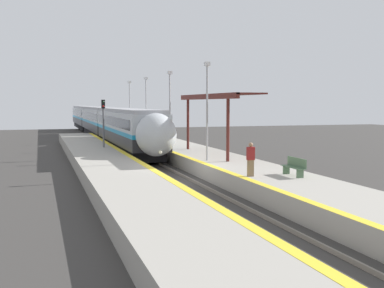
% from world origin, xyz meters
% --- Properties ---
extents(ground_plane, '(120.00, 120.00, 0.00)m').
position_xyz_m(ground_plane, '(0.00, 0.00, 0.00)').
color(ground_plane, '#383533').
extents(rail_left, '(0.08, 90.00, 0.15)m').
position_xyz_m(rail_left, '(-0.72, 0.00, 0.07)').
color(rail_left, slate).
rests_on(rail_left, ground_plane).
extents(rail_right, '(0.08, 90.00, 0.15)m').
position_xyz_m(rail_right, '(0.72, 0.00, 0.07)').
color(rail_right, slate).
rests_on(rail_right, ground_plane).
extents(train, '(2.89, 63.66, 3.97)m').
position_xyz_m(train, '(0.00, 35.90, 2.27)').
color(train, black).
rests_on(train, ground_plane).
extents(platform_right, '(4.11, 64.00, 0.92)m').
position_xyz_m(platform_right, '(3.61, 0.00, 0.46)').
color(platform_right, '#9E998E').
rests_on(platform_right, ground_plane).
extents(platform_left, '(3.80, 64.00, 0.92)m').
position_xyz_m(platform_left, '(-3.45, 0.00, 0.46)').
color(platform_left, '#9E998E').
rests_on(platform_left, ground_plane).
extents(platform_bench, '(0.44, 1.78, 0.89)m').
position_xyz_m(platform_bench, '(4.34, -5.29, 1.39)').
color(platform_bench, '#4C6B4C').
rests_on(platform_bench, platform_right).
extents(person_waiting, '(0.36, 0.22, 1.65)m').
position_xyz_m(person_waiting, '(2.22, -4.77, 1.77)').
color(person_waiting, '#7F6647').
rests_on(person_waiting, platform_right).
extents(railway_signal, '(0.28, 0.28, 4.74)m').
position_xyz_m(railway_signal, '(-2.57, 13.06, 2.87)').
color(railway_signal, '#59595E').
rests_on(railway_signal, ground_plane).
extents(lamppost_near, '(0.36, 0.20, 6.05)m').
position_xyz_m(lamppost_near, '(2.35, 1.94, 4.34)').
color(lamppost_near, '#9E9EA3').
rests_on(lamppost_near, platform_right).
extents(lamppost_mid, '(0.36, 0.20, 6.05)m').
position_xyz_m(lamppost_mid, '(2.35, 10.77, 4.34)').
color(lamppost_mid, '#9E9EA3').
rests_on(lamppost_mid, platform_right).
extents(lamppost_far, '(0.36, 0.20, 6.05)m').
position_xyz_m(lamppost_far, '(2.35, 19.60, 4.34)').
color(lamppost_far, '#9E9EA3').
rests_on(lamppost_far, platform_right).
extents(lamppost_farthest, '(0.36, 0.20, 6.05)m').
position_xyz_m(lamppost_farthest, '(2.35, 28.43, 4.34)').
color(lamppost_farthest, '#9E9EA3').
rests_on(lamppost_farthest, platform_right).
extents(station_canopy, '(2.02, 11.23, 4.17)m').
position_xyz_m(station_canopy, '(3.99, 5.27, 4.80)').
color(station_canopy, '#511E19').
rests_on(station_canopy, platform_right).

